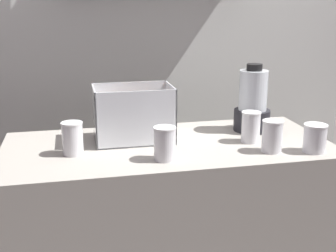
% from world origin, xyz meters
% --- Properties ---
extents(counter, '(1.40, 0.64, 0.90)m').
position_xyz_m(counter, '(0.00, 0.00, 0.45)').
color(counter, '#9E998E').
rests_on(counter, ground_plane).
extents(back_wall_unit, '(2.60, 0.24, 2.50)m').
position_xyz_m(back_wall_unit, '(-0.00, 0.77, 1.27)').
color(back_wall_unit, silver).
rests_on(back_wall_unit, ground_plane).
extents(carrot_display_bin, '(0.34, 0.22, 0.24)m').
position_xyz_m(carrot_display_bin, '(-0.14, 0.09, 0.98)').
color(carrot_display_bin, white).
rests_on(carrot_display_bin, counter).
extents(blender_pitcher, '(0.17, 0.17, 0.32)m').
position_xyz_m(blender_pitcher, '(0.43, 0.12, 1.03)').
color(blender_pitcher, black).
rests_on(blender_pitcher, counter).
extents(juice_cup_beet_far_left, '(0.09, 0.09, 0.13)m').
position_xyz_m(juice_cup_beet_far_left, '(-0.40, -0.05, 0.96)').
color(juice_cup_beet_far_left, white).
rests_on(juice_cup_beet_far_left, counter).
extents(juice_cup_carrot_left, '(0.09, 0.09, 0.13)m').
position_xyz_m(juice_cup_carrot_left, '(-0.05, -0.19, 0.96)').
color(juice_cup_carrot_left, white).
rests_on(juice_cup_carrot_left, counter).
extents(juice_cup_mango_middle, '(0.08, 0.08, 0.13)m').
position_xyz_m(juice_cup_mango_middle, '(0.36, -0.05, 0.96)').
color(juice_cup_mango_middle, white).
rests_on(juice_cup_mango_middle, counter).
extents(juice_cup_carrot_right, '(0.09, 0.09, 0.13)m').
position_xyz_m(juice_cup_carrot_right, '(0.39, -0.19, 0.96)').
color(juice_cup_carrot_right, white).
rests_on(juice_cup_carrot_right, counter).
extents(juice_cup_mango_far_right, '(0.10, 0.10, 0.12)m').
position_xyz_m(juice_cup_mango_far_right, '(0.56, -0.23, 0.95)').
color(juice_cup_mango_far_right, white).
rests_on(juice_cup_mango_far_right, counter).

